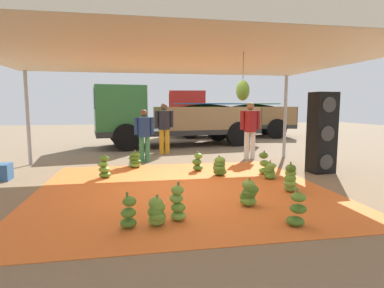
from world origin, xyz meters
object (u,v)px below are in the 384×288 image
at_px(banana_bunch_8, 297,210).
at_px(crate_0, 2,172).
at_px(banana_bunch_1, 290,179).
at_px(cargo_truck_main, 171,117).
at_px(cargo_truck_far, 225,114).
at_px(worker_0, 250,126).
at_px(banana_bunch_10, 135,160).
at_px(banana_bunch_11, 178,204).
at_px(banana_bunch_7, 249,194).
at_px(banana_bunch_2, 157,212).
at_px(speaker_stack, 322,133).
at_px(worker_1, 164,125).
at_px(banana_bunch_9, 198,163).
at_px(banana_bunch_3, 129,214).
at_px(banana_bunch_5, 270,171).
at_px(banana_bunch_0, 220,167).
at_px(banana_bunch_6, 264,164).
at_px(banana_bunch_4, 104,168).
at_px(worker_2, 144,132).

height_order(banana_bunch_8, crate_0, banana_bunch_8).
bearing_deg(banana_bunch_1, cargo_truck_main, 100.66).
bearing_deg(crate_0, cargo_truck_far, 48.82).
relative_size(banana_bunch_1, worker_0, 0.33).
bearing_deg(cargo_truck_far, banana_bunch_10, -121.27).
distance_m(banana_bunch_11, worker_0, 5.70).
height_order(banana_bunch_7, banana_bunch_10, banana_bunch_10).
height_order(banana_bunch_2, crate_0, banana_bunch_2).
bearing_deg(banana_bunch_1, speaker_stack, 43.92).
xyz_separation_m(banana_bunch_7, worker_1, (-0.84, 5.93, 0.80)).
bearing_deg(cargo_truck_main, banana_bunch_9, -89.15).
relative_size(banana_bunch_3, banana_bunch_5, 1.21).
bearing_deg(banana_bunch_3, banana_bunch_0, 54.84).
xyz_separation_m(cargo_truck_far, worker_0, (-1.27, -7.08, -0.18)).
bearing_deg(banana_bunch_0, banana_bunch_11, -116.58).
xyz_separation_m(banana_bunch_8, banana_bunch_10, (-2.18, 4.56, -0.02)).
distance_m(banana_bunch_2, banana_bunch_7, 1.66).
bearing_deg(banana_bunch_10, banana_bunch_5, -32.06).
distance_m(banana_bunch_0, banana_bunch_6, 1.10).
bearing_deg(banana_bunch_6, banana_bunch_11, -132.47).
distance_m(banana_bunch_3, crate_0, 4.38).
bearing_deg(banana_bunch_10, banana_bunch_4, -121.88).
distance_m(banana_bunch_5, cargo_truck_main, 6.66).
xyz_separation_m(banana_bunch_3, banana_bunch_8, (2.26, -0.30, 0.01)).
height_order(banana_bunch_3, banana_bunch_4, banana_bunch_4).
bearing_deg(banana_bunch_4, banana_bunch_1, -27.72).
height_order(banana_bunch_0, banana_bunch_1, banana_bunch_1).
xyz_separation_m(banana_bunch_5, cargo_truck_far, (1.77, 9.72, 1.02)).
bearing_deg(banana_bunch_0, worker_2, 128.24).
distance_m(banana_bunch_7, banana_bunch_8, 1.00).
bearing_deg(banana_bunch_3, cargo_truck_far, 68.20).
bearing_deg(speaker_stack, banana_bunch_9, 166.61).
height_order(banana_bunch_5, cargo_truck_main, cargo_truck_main).
distance_m(banana_bunch_5, cargo_truck_far, 9.94).
bearing_deg(banana_bunch_9, worker_2, 130.79).
relative_size(banana_bunch_4, speaker_stack, 0.28).
distance_m(banana_bunch_10, speaker_stack, 4.81).
height_order(banana_bunch_6, crate_0, banana_bunch_6).
distance_m(banana_bunch_5, banana_bunch_7, 2.09).
height_order(banana_bunch_1, crate_0, banana_bunch_1).
bearing_deg(banana_bunch_6, banana_bunch_7, -118.70).
bearing_deg(banana_bunch_2, banana_bunch_3, -175.40).
bearing_deg(cargo_truck_main, worker_0, -61.91).
xyz_separation_m(banana_bunch_1, cargo_truck_far, (1.86, 10.84, 0.93)).
xyz_separation_m(banana_bunch_9, worker_1, (-0.56, 3.04, 0.79)).
bearing_deg(banana_bunch_7, banana_bunch_2, -158.41).
xyz_separation_m(worker_2, crate_0, (-3.19, -1.69, -0.72)).
height_order(banana_bunch_3, worker_1, worker_1).
height_order(banana_bunch_4, banana_bunch_5, banana_bunch_4).
distance_m(banana_bunch_2, worker_0, 5.99).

